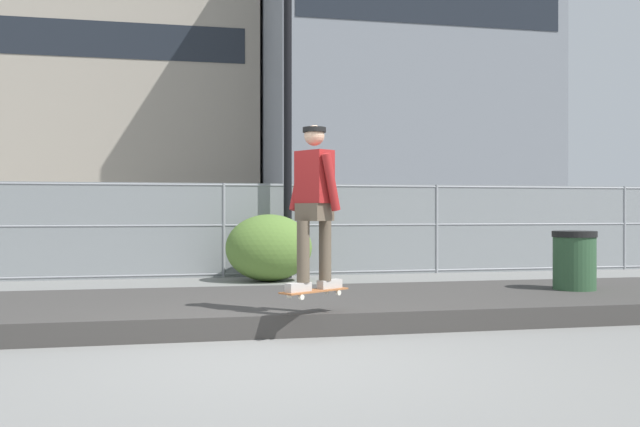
{
  "coord_description": "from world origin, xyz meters",
  "views": [
    {
      "loc": [
        -0.81,
        -5.98,
        1.3
      ],
      "look_at": [
        1.24,
        4.05,
        1.26
      ],
      "focal_mm": 38.06,
      "sensor_mm": 36.0,
      "label": 1
    }
  ],
  "objects_px": {
    "skater": "(314,197)",
    "parked_car_mid": "(269,230)",
    "street_lamp": "(288,74)",
    "trash_bin": "(574,269)",
    "skateboard": "(314,291)",
    "parked_car_near": "(9,232)",
    "shrub_center": "(269,248)",
    "shrub_right": "(271,256)"
  },
  "relations": [
    {
      "from": "shrub_center",
      "to": "parked_car_mid",
      "type": "bearing_deg",
      "value": 82.62
    },
    {
      "from": "parked_car_near",
      "to": "shrub_center",
      "type": "bearing_deg",
      "value": -34.76
    },
    {
      "from": "street_lamp",
      "to": "trash_bin",
      "type": "distance_m",
      "value": 6.69
    },
    {
      "from": "trash_bin",
      "to": "parked_car_near",
      "type": "bearing_deg",
      "value": 138.69
    },
    {
      "from": "skateboard",
      "to": "shrub_center",
      "type": "xyz_separation_m",
      "value": [
        0.25,
        5.65,
        0.14
      ]
    },
    {
      "from": "street_lamp",
      "to": "parked_car_near",
      "type": "xyz_separation_m",
      "value": [
        -5.8,
        3.15,
        -3.14
      ]
    },
    {
      "from": "street_lamp",
      "to": "trash_bin",
      "type": "xyz_separation_m",
      "value": [
        3.19,
        -4.75,
        -3.46
      ]
    },
    {
      "from": "shrub_right",
      "to": "trash_bin",
      "type": "distance_m",
      "value": 5.52
    },
    {
      "from": "parked_car_near",
      "to": "parked_car_mid",
      "type": "xyz_separation_m",
      "value": [
        5.85,
        0.06,
        0.0
      ]
    },
    {
      "from": "parked_car_mid",
      "to": "skater",
      "type": "bearing_deg",
      "value": -94.49
    },
    {
      "from": "parked_car_mid",
      "to": "shrub_center",
      "type": "relative_size",
      "value": 2.8
    },
    {
      "from": "parked_car_mid",
      "to": "trash_bin",
      "type": "xyz_separation_m",
      "value": [
        3.14,
        -7.96,
        -0.32
      ]
    },
    {
      "from": "skateboard",
      "to": "shrub_center",
      "type": "relative_size",
      "value": 0.49
    },
    {
      "from": "skateboard",
      "to": "skater",
      "type": "xyz_separation_m",
      "value": [
        0.0,
        0.0,
        0.97
      ]
    },
    {
      "from": "skateboard",
      "to": "parked_car_near",
      "type": "distance_m",
      "value": 10.68
    },
    {
      "from": "skateboard",
      "to": "parked_car_mid",
      "type": "bearing_deg",
      "value": 85.51
    },
    {
      "from": "shrub_center",
      "to": "skater",
      "type": "bearing_deg",
      "value": -92.55
    },
    {
      "from": "parked_car_near",
      "to": "parked_car_mid",
      "type": "relative_size",
      "value": 0.99
    },
    {
      "from": "parked_car_near",
      "to": "trash_bin",
      "type": "height_order",
      "value": "parked_car_near"
    },
    {
      "from": "street_lamp",
      "to": "parked_car_mid",
      "type": "relative_size",
      "value": 1.41
    },
    {
      "from": "skateboard",
      "to": "parked_car_mid",
      "type": "distance_m",
      "value": 9.47
    },
    {
      "from": "parked_car_near",
      "to": "trash_bin",
      "type": "xyz_separation_m",
      "value": [
        8.99,
        -7.9,
        -0.32
      ]
    },
    {
      "from": "parked_car_near",
      "to": "parked_car_mid",
      "type": "distance_m",
      "value": 5.85
    },
    {
      "from": "trash_bin",
      "to": "skateboard",
      "type": "bearing_deg",
      "value": -159.21
    },
    {
      "from": "shrub_center",
      "to": "trash_bin",
      "type": "height_order",
      "value": "shrub_center"
    },
    {
      "from": "skater",
      "to": "shrub_center",
      "type": "distance_m",
      "value": 5.72
    },
    {
      "from": "skater",
      "to": "street_lamp",
      "type": "relative_size",
      "value": 0.27
    },
    {
      "from": "street_lamp",
      "to": "parked_car_mid",
      "type": "bearing_deg",
      "value": 89.1
    },
    {
      "from": "skater",
      "to": "street_lamp",
      "type": "bearing_deg",
      "value": 83.67
    },
    {
      "from": "skateboard",
      "to": "trash_bin",
      "type": "distance_m",
      "value": 4.15
    },
    {
      "from": "skater",
      "to": "parked_car_mid",
      "type": "relative_size",
      "value": 0.38
    },
    {
      "from": "shrub_center",
      "to": "trash_bin",
      "type": "distance_m",
      "value": 5.54
    },
    {
      "from": "skateboard",
      "to": "trash_bin",
      "type": "height_order",
      "value": "trash_bin"
    },
    {
      "from": "street_lamp",
      "to": "trash_bin",
      "type": "bearing_deg",
      "value": -56.13
    },
    {
      "from": "skateboard",
      "to": "shrub_center",
      "type": "bearing_deg",
      "value": 87.45
    },
    {
      "from": "parked_car_near",
      "to": "shrub_right",
      "type": "bearing_deg",
      "value": -34.45
    },
    {
      "from": "shrub_right",
      "to": "parked_car_near",
      "type": "bearing_deg",
      "value": 145.55
    },
    {
      "from": "parked_car_mid",
      "to": "trash_bin",
      "type": "distance_m",
      "value": 8.57
    },
    {
      "from": "parked_car_mid",
      "to": "skateboard",
      "type": "bearing_deg",
      "value": -94.49
    },
    {
      "from": "street_lamp",
      "to": "parked_car_mid",
      "type": "xyz_separation_m",
      "value": [
        0.05,
        3.21,
        -3.14
      ]
    },
    {
      "from": "skater",
      "to": "shrub_right",
      "type": "relative_size",
      "value": 1.39
    },
    {
      "from": "trash_bin",
      "to": "shrub_center",
      "type": "bearing_deg",
      "value": 130.96
    }
  ]
}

